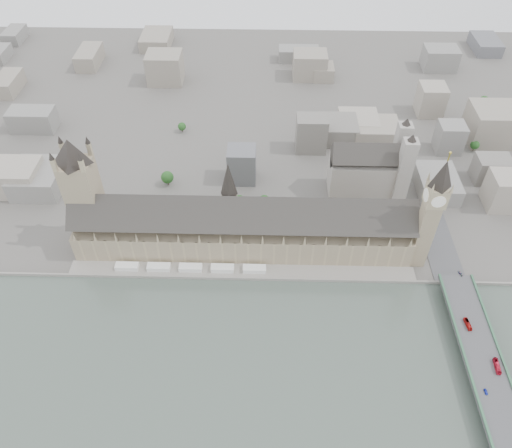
{
  "coord_description": "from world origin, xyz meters",
  "views": [
    {
      "loc": [
        17.75,
        -260.8,
        300.3
      ],
      "look_at": [
        10.44,
        23.89,
        22.9
      ],
      "focal_mm": 35.0,
      "sensor_mm": 36.0,
      "label": 1
    }
  ],
  "objects_px": {
    "elizabeth_tower": "(432,208)",
    "car_blue": "(486,392)",
    "car_silver": "(495,360)",
    "red_bus_south": "(497,366)",
    "palace_of_westminster": "(243,228)",
    "car_approach": "(460,274)",
    "westminster_bridge": "(482,366)",
    "westminster_abbey": "(370,169)",
    "red_bus_north": "(468,324)",
    "victoria_tower": "(82,189)"
  },
  "relations": [
    {
      "from": "palace_of_westminster",
      "to": "westminster_bridge",
      "type": "relative_size",
      "value": 0.82
    },
    {
      "from": "palace_of_westminster",
      "to": "red_bus_north",
      "type": "relative_size",
      "value": 26.12
    },
    {
      "from": "elizabeth_tower",
      "to": "red_bus_north",
      "type": "xyz_separation_m",
      "value": [
        20.49,
        -67.58,
        -46.42
      ]
    },
    {
      "from": "westminster_abbey",
      "to": "car_approach",
      "type": "bearing_deg",
      "value": -63.1
    },
    {
      "from": "westminster_abbey",
      "to": "car_approach",
      "type": "height_order",
      "value": "westminster_abbey"
    },
    {
      "from": "red_bus_north",
      "to": "car_blue",
      "type": "xyz_separation_m",
      "value": [
        -2.24,
        -49.38,
        -0.72
      ]
    },
    {
      "from": "palace_of_westminster",
      "to": "elizabeth_tower",
      "type": "distance_m",
      "value": 142.94
    },
    {
      "from": "car_approach",
      "to": "victoria_tower",
      "type": "bearing_deg",
      "value": 147.81
    },
    {
      "from": "victoria_tower",
      "to": "car_approach",
      "type": "xyz_separation_m",
      "value": [
        287.99,
        -39.57,
        -44.24
      ]
    },
    {
      "from": "car_silver",
      "to": "red_bus_south",
      "type": "bearing_deg",
      "value": -80.84
    },
    {
      "from": "palace_of_westminster",
      "to": "red_bus_south",
      "type": "height_order",
      "value": "palace_of_westminster"
    },
    {
      "from": "red_bus_north",
      "to": "car_blue",
      "type": "distance_m",
      "value": 49.43
    },
    {
      "from": "elizabeth_tower",
      "to": "car_blue",
      "type": "distance_m",
      "value": 127.41
    },
    {
      "from": "palace_of_westminster",
      "to": "elizabeth_tower",
      "type": "relative_size",
      "value": 2.47
    },
    {
      "from": "victoria_tower",
      "to": "red_bus_north",
      "type": "height_order",
      "value": "victoria_tower"
    },
    {
      "from": "car_blue",
      "to": "car_silver",
      "type": "bearing_deg",
      "value": 56.27
    },
    {
      "from": "red_bus_north",
      "to": "car_silver",
      "type": "relative_size",
      "value": 2.12
    },
    {
      "from": "elizabeth_tower",
      "to": "victoria_tower",
      "type": "distance_m",
      "value": 260.64
    },
    {
      "from": "red_bus_north",
      "to": "red_bus_south",
      "type": "xyz_separation_m",
      "value": [
        9.85,
        -32.02,
        0.17
      ]
    },
    {
      "from": "red_bus_south",
      "to": "car_silver",
      "type": "xyz_separation_m",
      "value": [
        0.65,
        4.6,
        -0.79
      ]
    },
    {
      "from": "westminster_abbey",
      "to": "palace_of_westminster",
      "type": "bearing_deg",
      "value": -145.83
    },
    {
      "from": "westminster_bridge",
      "to": "westminster_abbey",
      "type": "height_order",
      "value": "westminster_abbey"
    },
    {
      "from": "elizabeth_tower",
      "to": "car_approach",
      "type": "distance_m",
      "value": 58.9
    },
    {
      "from": "palace_of_westminster",
      "to": "westminster_abbey",
      "type": "bearing_deg",
      "value": 34.17
    },
    {
      "from": "westminster_bridge",
      "to": "red_bus_north",
      "type": "bearing_deg",
      "value": 97.17
    },
    {
      "from": "westminster_bridge",
      "to": "car_blue",
      "type": "xyz_separation_m",
      "value": [
        -5.75,
        -21.46,
        5.82
      ]
    },
    {
      "from": "palace_of_westminster",
      "to": "car_silver",
      "type": "bearing_deg",
      "value": -32.27
    },
    {
      "from": "elizabeth_tower",
      "to": "palace_of_westminster",
      "type": "bearing_deg",
      "value": 175.15
    },
    {
      "from": "red_bus_north",
      "to": "red_bus_south",
      "type": "bearing_deg",
      "value": -79.72
    },
    {
      "from": "palace_of_westminster",
      "to": "victoria_tower",
      "type": "xyz_separation_m",
      "value": [
        -122.0,
        6.3,
        32.5
      ]
    },
    {
      "from": "victoria_tower",
      "to": "car_approach",
      "type": "distance_m",
      "value": 294.05
    },
    {
      "from": "palace_of_westminster",
      "to": "victoria_tower",
      "type": "distance_m",
      "value": 126.41
    },
    {
      "from": "car_blue",
      "to": "car_silver",
      "type": "xyz_separation_m",
      "value": [
        12.74,
        21.95,
        0.09
      ]
    },
    {
      "from": "palace_of_westminster",
      "to": "victoria_tower",
      "type": "height_order",
      "value": "victoria_tower"
    },
    {
      "from": "westminster_bridge",
      "to": "car_approach",
      "type": "height_order",
      "value": "car_approach"
    },
    {
      "from": "westminster_bridge",
      "to": "red_bus_north",
      "type": "height_order",
      "value": "red_bus_north"
    },
    {
      "from": "car_approach",
      "to": "red_bus_south",
      "type": "bearing_deg",
      "value": -112.65
    },
    {
      "from": "elizabeth_tower",
      "to": "car_silver",
      "type": "height_order",
      "value": "elizabeth_tower"
    },
    {
      "from": "palace_of_westminster",
      "to": "elizabeth_tower",
      "type": "bearing_deg",
      "value": -4.85
    },
    {
      "from": "victoria_tower",
      "to": "car_silver",
      "type": "bearing_deg",
      "value": -21.22
    },
    {
      "from": "westminster_abbey",
      "to": "car_blue",
      "type": "relative_size",
      "value": 16.61
    },
    {
      "from": "victoria_tower",
      "to": "westminster_bridge",
      "type": "xyz_separation_m",
      "value": [
        284.0,
        -113.5,
        -50.08
      ]
    },
    {
      "from": "palace_of_westminster",
      "to": "car_silver",
      "type": "xyz_separation_m",
      "value": [
        168.99,
        -106.71,
        -11.67
      ]
    },
    {
      "from": "red_bus_north",
      "to": "car_approach",
      "type": "relative_size",
      "value": 2.07
    },
    {
      "from": "palace_of_westminster",
      "to": "car_silver",
      "type": "relative_size",
      "value": 55.49
    },
    {
      "from": "elizabeth_tower",
      "to": "victoria_tower",
      "type": "bearing_deg",
      "value": 176.04
    },
    {
      "from": "victoria_tower",
      "to": "red_bus_south",
      "type": "bearing_deg",
      "value": -22.05
    },
    {
      "from": "westminster_abbey",
      "to": "red_bus_south",
      "type": "bearing_deg",
      "value": -72.9
    },
    {
      "from": "palace_of_westminster",
      "to": "car_approach",
      "type": "bearing_deg",
      "value": -11.33
    },
    {
      "from": "victoria_tower",
      "to": "red_bus_south",
      "type": "height_order",
      "value": "victoria_tower"
    }
  ]
}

